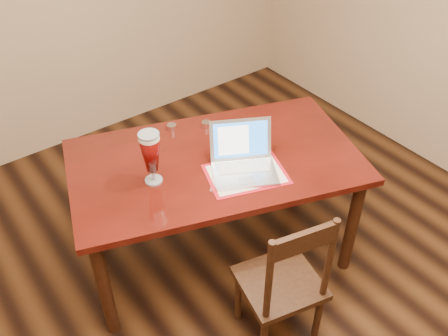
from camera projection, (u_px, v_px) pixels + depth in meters
ground at (254, 328)px, 3.01m from camera, size 5.00×5.00×0.00m
room_shell at (271, 62)px, 1.90m from camera, size 4.51×5.01×2.71m
dining_table at (214, 171)px, 3.03m from camera, size 1.94×1.47×1.13m
dining_chair at (283, 284)px, 2.68m from camera, size 0.50×0.49×1.00m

